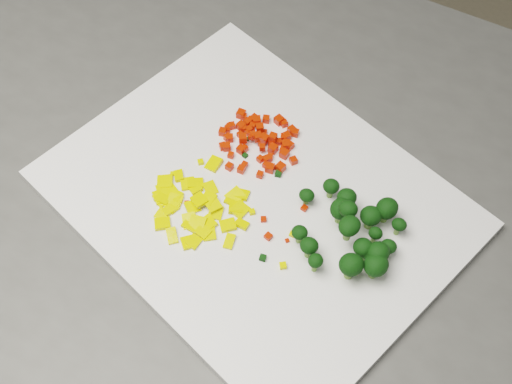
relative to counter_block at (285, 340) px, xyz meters
The scene contains 145 objects.
counter_block is the anchor object (origin of this frame).
cutting_board 0.46m from the counter_block, 138.79° to the right, with size 0.42×0.33×0.01m, color white.
carrot_pile 0.48m from the counter_block, 156.96° to the left, with size 0.09×0.09×0.03m, color red, non-canonical shape.
pepper_pile 0.48m from the counter_block, 139.15° to the right, with size 0.11×0.11×0.01m, color yellow, non-canonical shape.
broccoli_pile 0.49m from the counter_block, 20.53° to the right, with size 0.11×0.11×0.05m, color black, non-canonical shape.
carrot_cube_0 0.48m from the counter_block, 165.58° to the left, with size 0.01×0.01×0.01m, color red.
carrot_cube_1 0.47m from the counter_block, 162.72° to the left, with size 0.01×0.01×0.01m, color red.
carrot_cube_2 0.48m from the counter_block, 150.19° to the left, with size 0.01×0.01×0.01m, color red.
carrot_cube_3 0.48m from the counter_block, 158.20° to the left, with size 0.01×0.01×0.01m, color red.
carrot_cube_4 0.47m from the counter_block, 154.55° to the left, with size 0.01×0.01×0.01m, color red.
carrot_cube_5 0.47m from the counter_block, 157.82° to the left, with size 0.01×0.01×0.01m, color red.
carrot_cube_6 0.47m from the counter_block, 140.19° to the left, with size 0.01×0.01×0.01m, color red.
carrot_cube_7 0.48m from the counter_block, 150.50° to the left, with size 0.01×0.01×0.01m, color red.
carrot_cube_8 0.47m from the counter_block, behind, with size 0.01×0.01×0.01m, color red.
carrot_cube_9 0.47m from the counter_block, behind, with size 0.01×0.01×0.01m, color red.
carrot_cube_10 0.47m from the counter_block, 146.71° to the left, with size 0.01×0.01×0.01m, color red.
carrot_cube_11 0.48m from the counter_block, 133.44° to the left, with size 0.01×0.01×0.01m, color red.
carrot_cube_12 0.47m from the counter_block, 154.28° to the left, with size 0.01×0.01×0.01m, color red.
carrot_cube_13 0.48m from the counter_block, 151.73° to the left, with size 0.01×0.01×0.01m, color red.
carrot_cube_14 0.47m from the counter_block, 160.73° to the left, with size 0.01×0.01×0.01m, color red.
carrot_cube_15 0.48m from the counter_block, 166.14° to the left, with size 0.01×0.01×0.01m, color red.
carrot_cube_16 0.48m from the counter_block, 141.41° to the left, with size 0.01×0.01×0.01m, color red.
carrot_cube_17 0.47m from the counter_block, 163.94° to the left, with size 0.01×0.01×0.01m, color red.
carrot_cube_18 0.48m from the counter_block, behind, with size 0.01×0.01×0.01m, color red.
carrot_cube_19 0.48m from the counter_block, behind, with size 0.01×0.01×0.01m, color red.
carrot_cube_20 0.47m from the counter_block, 147.73° to the left, with size 0.01×0.01×0.01m, color red.
carrot_cube_21 0.48m from the counter_block, 158.25° to the left, with size 0.01×0.01×0.01m, color red.
carrot_cube_22 0.47m from the counter_block, 169.64° to the left, with size 0.01×0.01×0.01m, color red.
carrot_cube_23 0.48m from the counter_block, 156.16° to the left, with size 0.01×0.01×0.01m, color red.
carrot_cube_24 0.47m from the counter_block, 149.19° to the left, with size 0.01×0.01×0.01m, color red.
carrot_cube_25 0.47m from the counter_block, 158.24° to the left, with size 0.01×0.01×0.01m, color red.
carrot_cube_26 0.47m from the counter_block, 140.15° to the left, with size 0.01×0.01×0.01m, color red.
carrot_cube_27 0.48m from the counter_block, 162.10° to the left, with size 0.01×0.01×0.01m, color red.
carrot_cube_28 0.48m from the counter_block, 152.73° to the left, with size 0.01×0.01×0.01m, color red.
carrot_cube_29 0.48m from the counter_block, 159.64° to the left, with size 0.01×0.01×0.01m, color red.
carrot_cube_30 0.47m from the counter_block, behind, with size 0.01×0.01×0.01m, color red.
carrot_cube_31 0.48m from the counter_block, 168.97° to the left, with size 0.01×0.01×0.01m, color red.
carrot_cube_32 0.47m from the counter_block, 145.66° to the left, with size 0.01×0.01×0.01m, color red.
carrot_cube_33 0.47m from the counter_block, 125.39° to the left, with size 0.01×0.01×0.01m, color red.
carrot_cube_34 0.47m from the counter_block, behind, with size 0.01×0.01×0.01m, color red.
carrot_cube_35 0.47m from the counter_block, 139.03° to the left, with size 0.01×0.01×0.01m, color red.
carrot_cube_36 0.47m from the counter_block, behind, with size 0.01×0.01×0.01m, color red.
carrot_cube_37 0.47m from the counter_block, 130.03° to the left, with size 0.01×0.01×0.01m, color red.
carrot_cube_38 0.48m from the counter_block, 164.24° to the left, with size 0.01×0.01×0.01m, color red.
carrot_cube_39 0.47m from the counter_block, behind, with size 0.01×0.01×0.01m, color red.
carrot_cube_40 0.47m from the counter_block, 130.47° to the left, with size 0.01×0.01×0.01m, color red.
carrot_cube_41 0.47m from the counter_block, 169.62° to the right, with size 0.01×0.01×0.01m, color red.
carrot_cube_42 0.48m from the counter_block, 147.24° to the left, with size 0.01×0.01×0.01m, color red.
carrot_cube_43 0.47m from the counter_block, 122.94° to the left, with size 0.01×0.01×0.01m, color red.
carrot_cube_44 0.48m from the counter_block, behind, with size 0.01×0.01×0.01m, color red.
carrot_cube_45 0.47m from the counter_block, 130.38° to the left, with size 0.01×0.01×0.01m, color red.
carrot_cube_46 0.47m from the counter_block, 155.56° to the left, with size 0.01×0.01×0.01m, color red.
carrot_cube_47 0.47m from the counter_block, 133.58° to the left, with size 0.01×0.01×0.01m, color red.
carrot_cube_48 0.48m from the counter_block, 157.84° to the left, with size 0.01×0.01×0.01m, color red.
carrot_cube_49 0.48m from the counter_block, 145.22° to the left, with size 0.01×0.01×0.01m, color red.
carrot_cube_50 0.47m from the counter_block, behind, with size 0.01×0.01×0.01m, color red.
carrot_cube_51 0.47m from the counter_block, 133.75° to the left, with size 0.01×0.01×0.01m, color red.
carrot_cube_52 0.48m from the counter_block, 153.19° to the left, with size 0.01×0.01×0.01m, color red.
carrot_cube_53 0.47m from the counter_block, 168.58° to the left, with size 0.01×0.01×0.01m, color red.
carrot_cube_54 0.48m from the counter_block, 147.90° to the left, with size 0.01×0.01×0.01m, color red.
carrot_cube_55 0.47m from the counter_block, 147.79° to the left, with size 0.01×0.01×0.01m, color red.
carrot_cube_56 0.47m from the counter_block, 159.37° to the left, with size 0.01×0.01×0.01m, color red.
carrot_cube_57 0.48m from the counter_block, 153.11° to the left, with size 0.01×0.01×0.01m, color red.
carrot_cube_58 0.47m from the counter_block, 134.23° to the left, with size 0.01×0.01×0.01m, color red.
carrot_cube_59 0.48m from the counter_block, 169.61° to the left, with size 0.01×0.01×0.01m, color red.
carrot_cube_60 0.47m from the counter_block, 148.91° to the left, with size 0.01×0.01×0.01m, color red.
carrot_cube_61 0.48m from the counter_block, 147.54° to the left, with size 0.01×0.01×0.01m, color red.
carrot_cube_62 0.48m from the counter_block, 152.62° to the left, with size 0.01×0.01×0.01m, color red.
carrot_cube_63 0.47m from the counter_block, 131.11° to the left, with size 0.01×0.01×0.01m, color red.
carrot_cube_64 0.47m from the counter_block, 157.20° to the left, with size 0.01×0.01×0.01m, color red.
pepper_chunk_0 0.48m from the counter_block, 119.34° to the right, with size 0.01×0.01×0.00m, color yellow.
pepper_chunk_1 0.47m from the counter_block, 108.78° to the right, with size 0.02×0.01×0.00m, color yellow.
pepper_chunk_2 0.48m from the counter_block, 136.15° to the right, with size 0.02×0.01×0.00m, color yellow.
pepper_chunk_3 0.48m from the counter_block, 152.77° to the right, with size 0.02×0.02×0.00m, color yellow.
pepper_chunk_4 0.49m from the counter_block, 153.03° to the right, with size 0.02×0.02×0.00m, color yellow.
pepper_chunk_5 0.49m from the counter_block, 148.92° to the right, with size 0.01×0.02×0.00m, color yellow.
pepper_chunk_6 0.48m from the counter_block, 128.69° to the right, with size 0.02×0.02×0.00m, color yellow.
pepper_chunk_7 0.48m from the counter_block, 150.14° to the right, with size 0.02×0.01×0.00m, color yellow.
pepper_chunk_8 0.48m from the counter_block, 119.60° to the right, with size 0.01×0.02×0.00m, color yellow.
pepper_chunk_9 0.47m from the counter_block, 150.00° to the right, with size 0.02×0.01×0.00m, color yellow.
pepper_chunk_10 0.48m from the counter_block, 126.31° to the right, with size 0.02×0.01×0.00m, color yellow.
pepper_chunk_11 0.48m from the counter_block, 140.54° to the right, with size 0.01×0.02×0.00m, color yellow.
pepper_chunk_12 0.48m from the counter_block, 120.32° to the right, with size 0.01×0.02×0.00m, color yellow.
pepper_chunk_13 0.49m from the counter_block, 132.91° to the right, with size 0.02×0.01×0.00m, color yellow.
pepper_chunk_14 0.47m from the counter_block, 131.44° to the right, with size 0.02×0.01×0.00m, color yellow.
pepper_chunk_15 0.48m from the counter_block, 142.59° to the right, with size 0.01×0.01×0.00m, color yellow.
pepper_chunk_16 0.47m from the counter_block, 114.15° to the right, with size 0.01×0.01×0.00m, color yellow.
pepper_chunk_17 0.48m from the counter_block, 153.11° to the right, with size 0.02×0.01×0.00m, color yellow.
pepper_chunk_18 0.48m from the counter_block, 138.32° to the right, with size 0.01×0.02×0.00m, color yellow.
pepper_chunk_19 0.48m from the counter_block, 145.59° to the right, with size 0.01×0.01×0.00m, color yellow.
pepper_chunk_20 0.49m from the counter_block, 138.56° to the right, with size 0.01×0.01×0.00m, color yellow.
pepper_chunk_21 0.49m from the counter_block, 145.41° to the right, with size 0.01×0.02×0.00m, color yellow.
pepper_chunk_22 0.48m from the counter_block, 130.67° to the right, with size 0.02×0.01×0.00m, color yellow.
pepper_chunk_23 0.49m from the counter_block, 144.30° to the right, with size 0.02×0.01×0.00m, color yellow.
pepper_chunk_24 0.49m from the counter_block, 126.23° to the right, with size 0.02×0.01×0.00m, color yellow.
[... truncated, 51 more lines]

